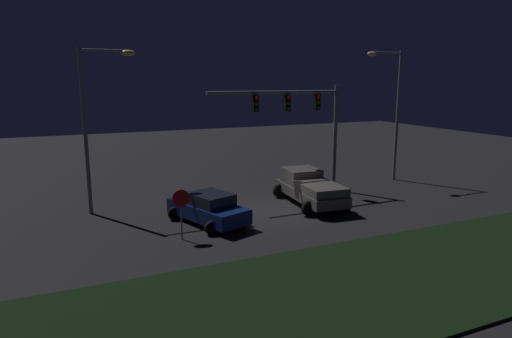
{
  "coord_description": "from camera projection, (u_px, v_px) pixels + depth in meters",
  "views": [
    {
      "loc": [
        -10.08,
        -20.22,
        6.76
      ],
      "look_at": [
        -0.97,
        0.1,
        2.32
      ],
      "focal_mm": 31.27,
      "sensor_mm": 36.0,
      "label": 1
    }
  ],
  "objects": [
    {
      "name": "street_lamp_right",
      "position": [
        392.0,
        101.0,
        29.56
      ],
      "size": [
        2.82,
        0.44,
        8.65
      ],
      "color": "slate",
      "rests_on": "ground_plane"
    },
    {
      "name": "street_lamp_left",
      "position": [
        95.0,
        111.0,
        22.19
      ],
      "size": [
        2.74,
        0.44,
        8.36
      ],
      "color": "slate",
      "rests_on": "ground_plane"
    },
    {
      "name": "stop_sign",
      "position": [
        181.0,
        205.0,
        18.93
      ],
      "size": [
        0.76,
        0.08,
        2.23
      ],
      "color": "slate",
      "rests_on": "ground_plane"
    },
    {
      "name": "traffic_signal_gantry",
      "position": [
        301.0,
        113.0,
        26.04
      ],
      "size": [
        8.32,
        0.56,
        6.5
      ],
      "color": "slate",
      "rests_on": "ground_plane"
    },
    {
      "name": "ground_plane",
      "position": [
        274.0,
        211.0,
        23.46
      ],
      "size": [
        80.0,
        80.0,
        0.0
      ],
      "primitive_type": "plane",
      "color": "black"
    },
    {
      "name": "car_sedan",
      "position": [
        208.0,
        208.0,
        21.33
      ],
      "size": [
        3.36,
        4.75,
        1.51
      ],
      "rotation": [
        0.0,
        0.0,
        1.91
      ],
      "color": "navy",
      "rests_on": "ground_plane"
    },
    {
      "name": "grass_median",
      "position": [
        390.0,
        278.0,
        15.37
      ],
      "size": [
        25.15,
        7.03,
        0.1
      ],
      "primitive_type": "cube",
      "color": "black",
      "rests_on": "ground_plane"
    },
    {
      "name": "pickup_truck",
      "position": [
        309.0,
        186.0,
        24.69
      ],
      "size": [
        3.17,
        5.55,
        1.8
      ],
      "rotation": [
        0.0,
        0.0,
        1.49
      ],
      "color": "#514C47",
      "rests_on": "ground_plane"
    }
  ]
}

